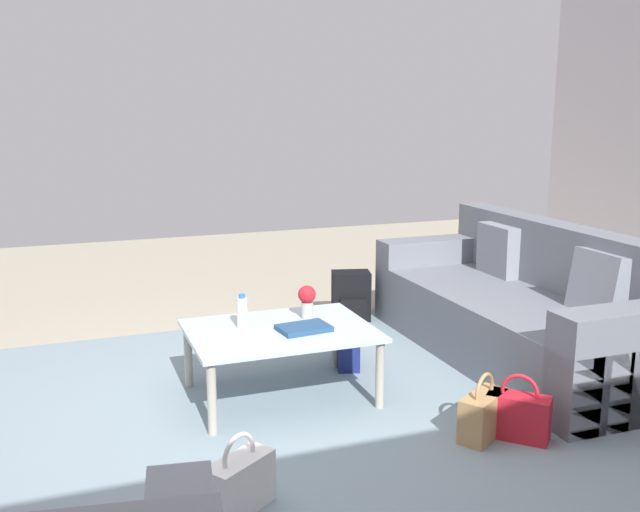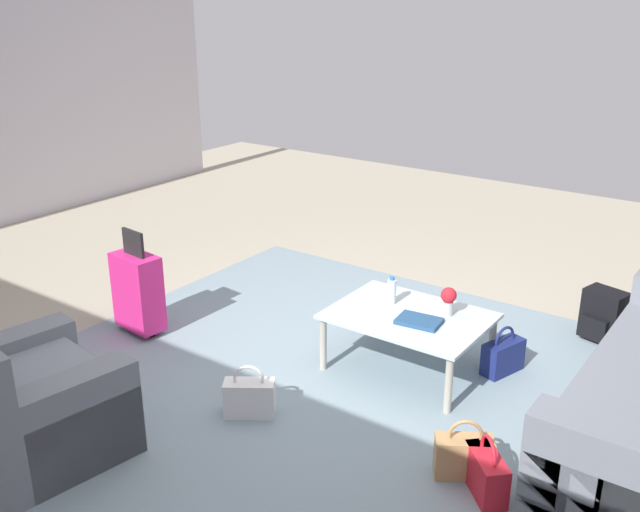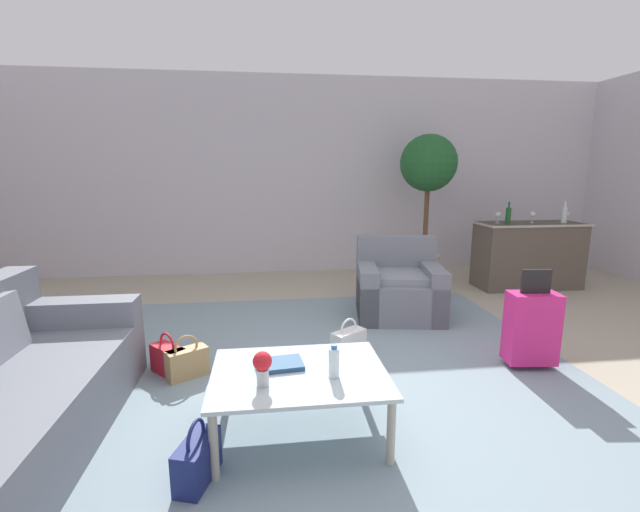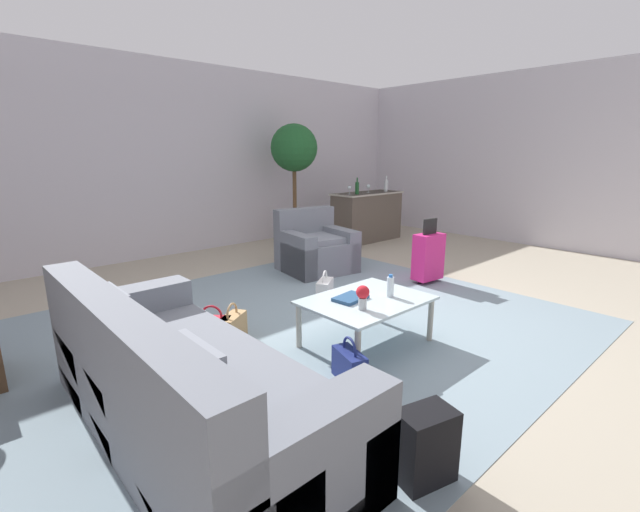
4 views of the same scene
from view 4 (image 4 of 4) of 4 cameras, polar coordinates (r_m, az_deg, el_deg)
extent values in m
plane|color=#A89E89|center=(4.53, 4.70, -8.12)|extent=(12.00, 12.00, 0.00)
cube|color=silver|center=(7.57, -18.65, 12.03)|extent=(10.24, 0.12, 3.10)
cube|color=silver|center=(8.64, 28.98, 11.18)|extent=(0.12, 8.00, 3.10)
cube|color=gray|center=(4.28, -2.86, -9.36)|extent=(5.20, 4.40, 0.01)
cube|color=slate|center=(2.86, -16.64, -17.55)|extent=(0.98, 2.39, 0.45)
cube|color=slate|center=(2.64, -24.68, -15.42)|extent=(0.22, 2.39, 0.91)
cube|color=slate|center=(3.72, -24.11, -8.90)|extent=(0.98, 0.24, 0.65)
cube|color=slate|center=(2.05, -1.83, -27.63)|extent=(0.98, 0.24, 0.65)
cube|color=gray|center=(3.08, -25.32, -7.65)|extent=(0.18, 0.40, 0.41)
cube|color=gray|center=(2.15, -16.32, -16.12)|extent=(0.13, 0.40, 0.40)
cube|color=slate|center=(6.16, -0.42, -0.01)|extent=(1.06, 1.02, 0.44)
cube|color=slate|center=(6.39, -2.07, 2.50)|extent=(0.95, 0.35, 0.88)
cube|color=slate|center=(6.34, 2.36, 1.12)|extent=(0.34, 0.90, 0.60)
cube|color=slate|center=(5.95, -3.38, 0.28)|extent=(0.34, 0.90, 0.60)
cube|color=gray|center=(6.06, -0.17, 2.28)|extent=(0.78, 0.72, 0.08)
cube|color=silver|center=(3.79, 6.21, -5.87)|extent=(1.07, 0.80, 0.02)
cylinder|color=#ADA899|center=(3.79, -2.83, -9.30)|extent=(0.05, 0.05, 0.40)
cylinder|color=#ADA899|center=(4.43, 6.95, -5.93)|extent=(0.05, 0.05, 0.40)
cylinder|color=#ADA899|center=(3.33, 5.03, -12.74)|extent=(0.05, 0.05, 0.40)
cylinder|color=#ADA899|center=(4.04, 14.51, -8.24)|extent=(0.05, 0.05, 0.40)
cylinder|color=silver|center=(3.85, 9.35, -4.09)|extent=(0.06, 0.06, 0.18)
cylinder|color=#2D6BBC|center=(3.82, 9.41, -2.63)|extent=(0.04, 0.04, 0.02)
cube|color=navy|center=(3.75, 4.08, -5.61)|extent=(0.31, 0.23, 0.03)
cylinder|color=#B2B7BC|center=(3.52, 5.68, -6.34)|extent=(0.07, 0.07, 0.10)
sphere|color=red|center=(3.49, 5.72, -4.80)|extent=(0.11, 0.11, 0.11)
cube|color=brown|center=(8.34, 6.27, 5.25)|extent=(1.43, 0.56, 0.93)
cube|color=#ADA899|center=(8.29, 6.35, 8.32)|extent=(1.47, 0.60, 0.03)
cylinder|color=silver|center=(7.91, 3.97, 8.25)|extent=(0.07, 0.07, 0.01)
cylinder|color=silver|center=(7.91, 3.98, 8.56)|extent=(0.01, 0.01, 0.08)
sphere|color=silver|center=(7.90, 3.98, 9.07)|extent=(0.08, 0.08, 0.08)
cylinder|color=silver|center=(8.27, 6.46, 8.43)|extent=(0.07, 0.07, 0.01)
cylinder|color=silver|center=(8.27, 6.47, 8.73)|extent=(0.01, 0.01, 0.08)
sphere|color=silver|center=(8.26, 6.49, 9.21)|extent=(0.08, 0.08, 0.08)
cylinder|color=silver|center=(8.64, 8.77, 8.58)|extent=(0.07, 0.07, 0.01)
cylinder|color=silver|center=(8.64, 8.78, 8.87)|extent=(0.01, 0.01, 0.08)
sphere|color=silver|center=(8.63, 8.80, 9.33)|extent=(0.08, 0.08, 0.08)
cylinder|color=#194C23|center=(7.89, 4.96, 9.00)|extent=(0.07, 0.07, 0.22)
cylinder|color=#194C23|center=(7.88, 4.99, 10.08)|extent=(0.03, 0.03, 0.08)
cylinder|color=silver|center=(8.52, 8.80, 9.23)|extent=(0.07, 0.07, 0.22)
cylinder|color=silver|center=(8.51, 8.84, 10.24)|extent=(0.03, 0.03, 0.08)
cube|color=#D12375|center=(5.75, 14.23, -0.09)|extent=(0.42, 0.26, 0.60)
cube|color=black|center=(5.68, 14.47, 3.84)|extent=(0.24, 0.05, 0.20)
cylinder|color=black|center=(5.74, 13.15, -3.44)|extent=(0.03, 0.05, 0.05)
cylinder|color=black|center=(5.94, 14.92, -2.94)|extent=(0.03, 0.05, 0.05)
cube|color=tan|center=(4.04, -11.56, -9.34)|extent=(0.35, 0.29, 0.24)
torus|color=tan|center=(3.98, -11.65, -7.49)|extent=(0.18, 0.12, 0.20)
cube|color=navy|center=(3.31, 3.93, -14.49)|extent=(0.23, 0.35, 0.24)
torus|color=navy|center=(3.24, 3.97, -12.31)|extent=(0.08, 0.19, 0.20)
cube|color=red|center=(4.02, -14.13, -9.56)|extent=(0.32, 0.33, 0.24)
torus|color=red|center=(3.97, -14.25, -7.70)|extent=(0.15, 0.15, 0.20)
cube|color=white|center=(4.97, 0.64, -4.59)|extent=(0.34, 0.30, 0.24)
torus|color=white|center=(4.93, 0.64, -3.04)|extent=(0.17, 0.13, 0.20)
cube|color=black|center=(2.48, 13.83, -23.36)|extent=(0.34, 0.27, 0.40)
cube|color=black|center=(2.60, 11.84, -23.49)|extent=(0.22, 0.11, 0.18)
cylinder|color=#BCB299|center=(7.92, -3.32, 2.87)|extent=(0.48, 0.48, 0.39)
cylinder|color=brown|center=(7.82, -3.39, 8.10)|extent=(0.07, 0.07, 1.07)
sphere|color=#1E5628|center=(7.78, -3.48, 14.21)|extent=(0.83, 0.83, 0.83)
camera|label=1|loc=(7.28, -10.61, 13.75)|focal=40.00mm
camera|label=2|loc=(6.46, -38.98, 18.46)|focal=40.00mm
camera|label=3|loc=(2.52, 50.12, 7.79)|focal=24.00mm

